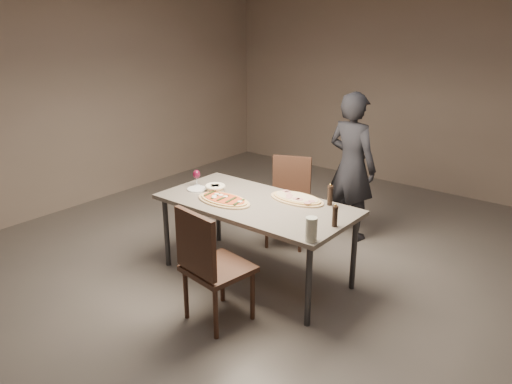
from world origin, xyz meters
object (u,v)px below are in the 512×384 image
Objects in this scene: carafe at (311,229)px; chair_near at (209,261)px; chair_far at (289,195)px; dining_table at (256,208)px; pepper_mill_left at (335,216)px; diner at (352,166)px; ham_pizza at (297,198)px; bread_basket at (215,188)px; zucchini_pizza at (224,200)px.

chair_near reaches higher than carafe.
dining_table is at bearing 82.02° from chair_far.
pepper_mill_left is 1.54m from diner.
chair_near is (-0.64, -0.80, -0.29)m from pepper_mill_left.
ham_pizza is at bearing 151.65° from pepper_mill_left.
ham_pizza is 0.80m from bread_basket.
diner is (0.03, 2.21, 0.26)m from chair_near.
carafe is at bearing -24.60° from dining_table.
chair_near reaches higher than zucchini_pizza.
diner reaches higher than chair_far.
zucchini_pizza is 1.06m from chair_far.
bread_basket is 0.20× the size of chair_near.
chair_near reaches higher than ham_pizza.
pepper_mill_left reaches higher than ham_pizza.
zucchini_pizza is at bearing 81.95° from diner.
ham_pizza is at bearing 131.09° from carafe.
dining_table is 9.55× the size of carafe.
zucchini_pizza is at bearing -118.53° from ham_pizza.
carafe is 1.86m from diner.
ham_pizza is 0.59× the size of chair_far.
diner is (0.47, 1.54, 0.04)m from zucchini_pizza.
chair_far is 0.57× the size of diner.
zucchini_pizza is at bearing -173.03° from pepper_mill_left.
chair_near is at bearing -50.03° from bread_basket.
dining_table is 0.30m from zucchini_pizza.
carafe is at bearing -28.91° from ham_pizza.
dining_table is 9.19× the size of bread_basket.
ham_pizza is 0.66m from pepper_mill_left.
ham_pizza is (0.50, 0.44, -0.00)m from zucchini_pizza.
diner reaches higher than pepper_mill_left.
bread_basket is (-0.74, -0.30, 0.03)m from ham_pizza.
chair_near reaches higher than bread_basket.
dining_table is 1.40m from diner.
carafe reaches higher than zucchini_pizza.
chair_far is (-0.49, 0.59, -0.25)m from ham_pizza.
zucchini_pizza is 2.94× the size of pepper_mill_left.
zucchini_pizza is at bearing -30.93° from bread_basket.
pepper_mill_left is 1.43m from chair_far.
pepper_mill_left is 0.21× the size of chair_far.
zucchini_pizza is 1.09m from pepper_mill_left.
dining_table is 0.91m from chair_far.
chair_far is at bearing 139.84° from pepper_mill_left.
zucchini_pizza reaches higher than ham_pizza.
bread_basket is 1.57m from diner.
ham_pizza is at bearing 21.88° from bread_basket.
pepper_mill_left is at bearing -0.56° from bread_basket.
chair_far is (0.01, 1.03, -0.25)m from zucchini_pizza.
chair_far is at bearing 89.53° from zucchini_pizza.
zucchini_pizza is 1.61m from diner.
dining_table is at bearing 89.67° from diner.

